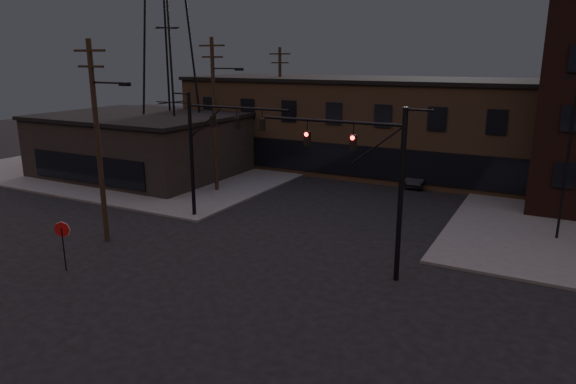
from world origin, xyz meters
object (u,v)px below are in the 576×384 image
at_px(traffic_signal_far, 207,142).
at_px(stop_sign, 62,235).
at_px(traffic_signal_near, 377,174).
at_px(car_crossing, 418,177).

relative_size(traffic_signal_far, stop_sign, 3.23).
xyz_separation_m(traffic_signal_near, stop_sign, (-13.36, -6.49, -3.09)).
bearing_deg(car_crossing, traffic_signal_near, -87.65).
height_order(stop_sign, car_crossing, stop_sign).
xyz_separation_m(traffic_signal_far, stop_sign, (-1.28, -9.99, -3.17)).
distance_m(traffic_signal_far, car_crossing, 18.46).
bearing_deg(traffic_signal_near, stop_sign, -154.10).
relative_size(traffic_signal_near, traffic_signal_far, 1.00).
relative_size(stop_sign, car_crossing, 0.61).
distance_m(traffic_signal_near, stop_sign, 15.17).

